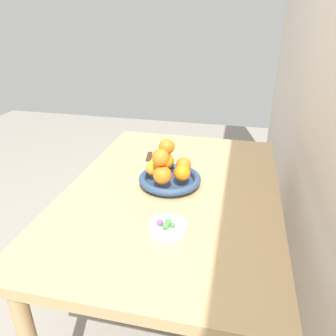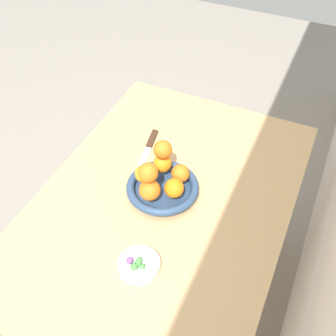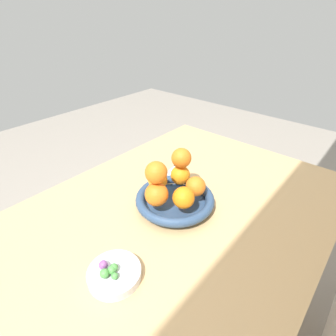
% 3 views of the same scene
% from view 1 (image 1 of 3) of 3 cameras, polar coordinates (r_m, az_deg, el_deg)
% --- Properties ---
extents(ground_plane, '(6.00, 6.00, 0.00)m').
position_cam_1_polar(ground_plane, '(1.69, 0.63, -26.00)').
color(ground_plane, gray).
extents(dining_table, '(1.10, 0.76, 0.74)m').
position_cam_1_polar(dining_table, '(1.24, 0.77, -7.18)').
color(dining_table, tan).
rests_on(dining_table, ground_plane).
extents(fruit_bowl, '(0.23, 0.23, 0.04)m').
position_cam_1_polar(fruit_bowl, '(1.21, 0.32, -2.09)').
color(fruit_bowl, navy).
rests_on(fruit_bowl, dining_table).
extents(candy_dish, '(0.12, 0.12, 0.02)m').
position_cam_1_polar(candy_dish, '(0.98, 0.03, -10.34)').
color(candy_dish, silver).
rests_on(candy_dish, dining_table).
extents(orange_0, '(0.06, 0.06, 0.06)m').
position_cam_1_polar(orange_0, '(1.15, 2.44, -0.87)').
color(orange_0, orange).
rests_on(orange_0, fruit_bowl).
extents(orange_1, '(0.06, 0.06, 0.06)m').
position_cam_1_polar(orange_1, '(1.22, 2.70, 0.52)').
color(orange_1, orange).
rests_on(orange_1, fruit_bowl).
extents(orange_2, '(0.06, 0.06, 0.06)m').
position_cam_1_polar(orange_2, '(1.24, -0.28, 1.18)').
color(orange_2, orange).
rests_on(orange_2, fruit_bowl).
extents(orange_3, '(0.06, 0.06, 0.06)m').
position_cam_1_polar(orange_3, '(1.20, -2.59, 0.04)').
color(orange_3, orange).
rests_on(orange_3, fruit_bowl).
extents(orange_4, '(0.07, 0.07, 0.07)m').
position_cam_1_polar(orange_4, '(1.13, -0.99, -1.24)').
color(orange_4, orange).
rests_on(orange_4, fruit_bowl).
extents(orange_5, '(0.06, 0.06, 0.06)m').
position_cam_1_polar(orange_5, '(1.12, -1.28, 1.85)').
color(orange_5, orange).
rests_on(orange_5, orange_4).
extents(orange_6, '(0.06, 0.06, 0.06)m').
position_cam_1_polar(orange_6, '(1.22, -0.22, 3.73)').
color(orange_6, orange).
rests_on(orange_6, orange_2).
extents(candy_ball_0, '(0.02, 0.02, 0.02)m').
position_cam_1_polar(candy_ball_0, '(0.95, -0.44, -10.04)').
color(candy_ball_0, '#4C9947').
rests_on(candy_ball_0, candy_dish).
extents(candy_ball_1, '(0.02, 0.02, 0.02)m').
position_cam_1_polar(candy_ball_1, '(0.96, -1.42, -9.50)').
color(candy_ball_1, '#8C4C99').
rests_on(candy_ball_1, candy_dish).
extents(candy_ball_2, '(0.02, 0.02, 0.02)m').
position_cam_1_polar(candy_ball_2, '(0.97, 0.05, -9.35)').
color(candy_ball_2, '#4C9947').
rests_on(candy_ball_2, candy_dish).
extents(candy_ball_3, '(0.01, 0.01, 0.01)m').
position_cam_1_polar(candy_ball_3, '(0.96, 0.85, -9.95)').
color(candy_ball_3, '#4C9947').
rests_on(candy_ball_3, candy_dish).
extents(candy_ball_4, '(0.02, 0.02, 0.02)m').
position_cam_1_polar(candy_ball_4, '(0.96, 0.01, -9.56)').
color(candy_ball_4, '#4C9947').
rests_on(candy_ball_4, candy_dish).
extents(knife, '(0.26, 0.07, 0.01)m').
position_cam_1_polar(knife, '(1.38, -3.56, 0.78)').
color(knife, '#3F2819').
rests_on(knife, dining_table).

